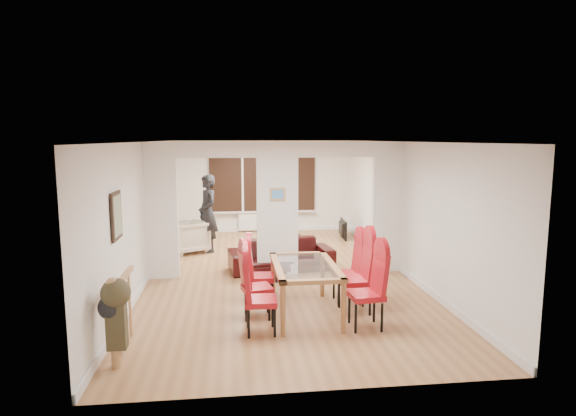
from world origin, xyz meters
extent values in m
cube|color=#9D6B3F|center=(0.00, 0.00, 0.00)|extent=(5.00, 9.00, 0.01)
cube|color=white|center=(0.00, 0.00, 1.30)|extent=(5.00, 0.18, 2.60)
cube|color=black|center=(0.00, 4.44, 1.50)|extent=(3.00, 0.08, 1.80)
cube|color=white|center=(0.00, 4.40, 0.30)|extent=(1.40, 0.08, 0.50)
sphere|color=orange|center=(0.30, 3.30, 2.15)|extent=(0.36, 0.36, 0.36)
cube|color=gray|center=(-2.47, -2.40, 1.60)|extent=(0.04, 0.52, 0.67)
cube|color=#4C8CD8|center=(0.00, -0.10, 1.60)|extent=(0.30, 0.03, 0.25)
imported|color=black|center=(0.11, 0.30, 0.31)|extent=(2.19, 1.10, 0.61)
imported|color=beige|center=(-1.92, 2.07, 0.38)|extent=(1.09, 1.10, 0.75)
imported|color=black|center=(-1.45, 2.09, 0.91)|extent=(0.79, 0.67, 1.83)
imported|color=black|center=(2.00, 3.24, 0.25)|extent=(0.88, 0.18, 0.50)
cylinder|color=#143F19|center=(0.30, 2.50, 0.40)|extent=(0.08, 0.08, 0.30)
imported|color=black|center=(0.43, 2.57, 0.28)|extent=(0.20, 0.20, 0.05)
camera|label=1|loc=(-0.87, -9.21, 2.66)|focal=30.00mm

